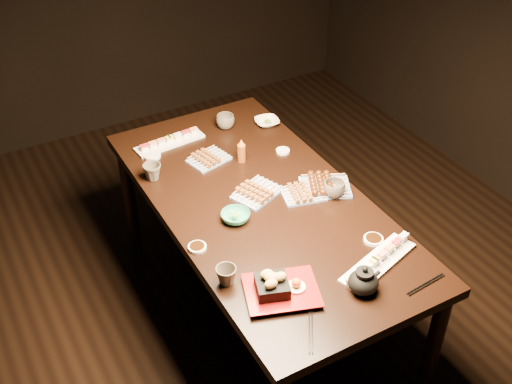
{
  "coord_description": "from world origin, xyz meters",
  "views": [
    {
      "loc": [
        -1.1,
        -1.79,
        2.59
      ],
      "look_at": [
        0.07,
        0.31,
        0.77
      ],
      "focal_mm": 45.0,
      "sensor_mm": 36.0,
      "label": 1
    }
  ],
  "objects_px": {
    "yakitori_plate_center": "(257,190)",
    "edamame_bowl_cream": "(267,122)",
    "tempura_tray": "(282,284)",
    "teacup_near_left": "(226,276)",
    "teacup_far_left": "(152,172)",
    "teapot": "(364,279)",
    "sushi_platter_near": "(378,260)",
    "dining_table": "(261,260)",
    "teacup_mid_right": "(334,189)",
    "yakitori_plate_left": "(209,157)",
    "yakitori_plate_right": "(303,192)",
    "condiment_bottle": "(241,150)",
    "edamame_bowl_green": "(236,217)",
    "teacup_far_right": "(225,122)",
    "sushi_platter_far": "(169,140)"
  },
  "relations": [
    {
      "from": "teapot",
      "to": "yakitori_plate_right",
      "type": "bearing_deg",
      "value": 77.07
    },
    {
      "from": "teapot",
      "to": "tempura_tray",
      "type": "bearing_deg",
      "value": 152.58
    },
    {
      "from": "edamame_bowl_green",
      "to": "teacup_far_left",
      "type": "distance_m",
      "value": 0.52
    },
    {
      "from": "yakitori_plate_left",
      "to": "teacup_far_left",
      "type": "relative_size",
      "value": 2.19
    },
    {
      "from": "tempura_tray",
      "to": "teacup_near_left",
      "type": "bearing_deg",
      "value": 154.33
    },
    {
      "from": "teacup_far_right",
      "to": "condiment_bottle",
      "type": "relative_size",
      "value": 0.78
    },
    {
      "from": "edamame_bowl_cream",
      "to": "tempura_tray",
      "type": "relative_size",
      "value": 0.45
    },
    {
      "from": "yakitori_plate_left",
      "to": "sushi_platter_far",
      "type": "bearing_deg",
      "value": 100.29
    },
    {
      "from": "teacup_mid_right",
      "to": "teacup_far_right",
      "type": "height_order",
      "value": "teacup_mid_right"
    },
    {
      "from": "teacup_far_right",
      "to": "edamame_bowl_cream",
      "type": "bearing_deg",
      "value": -20.81
    },
    {
      "from": "yakitori_plate_left",
      "to": "teacup_near_left",
      "type": "height_order",
      "value": "teacup_near_left"
    },
    {
      "from": "dining_table",
      "to": "tempura_tray",
      "type": "relative_size",
      "value": 6.25
    },
    {
      "from": "sushi_platter_near",
      "to": "sushi_platter_far",
      "type": "xyz_separation_m",
      "value": [
        -0.39,
        1.27,
        -0.0
      ]
    },
    {
      "from": "dining_table",
      "to": "edamame_bowl_green",
      "type": "distance_m",
      "value": 0.44
    },
    {
      "from": "edamame_bowl_cream",
      "to": "teacup_near_left",
      "type": "bearing_deg",
      "value": -127.44
    },
    {
      "from": "yakitori_plate_center",
      "to": "condiment_bottle",
      "type": "relative_size",
      "value": 1.71
    },
    {
      "from": "sushi_platter_far",
      "to": "yakitori_plate_left",
      "type": "xyz_separation_m",
      "value": [
        0.11,
        -0.25,
        0.0
      ]
    },
    {
      "from": "yakitori_plate_center",
      "to": "teacup_mid_right",
      "type": "distance_m",
      "value": 0.36
    },
    {
      "from": "yakitori_plate_center",
      "to": "teacup_mid_right",
      "type": "relative_size",
      "value": 2.16
    },
    {
      "from": "edamame_bowl_cream",
      "to": "teacup_far_left",
      "type": "height_order",
      "value": "teacup_far_left"
    },
    {
      "from": "yakitori_plate_right",
      "to": "teacup_far_left",
      "type": "bearing_deg",
      "value": 154.12
    },
    {
      "from": "dining_table",
      "to": "teacup_near_left",
      "type": "bearing_deg",
      "value": -132.04
    },
    {
      "from": "sushi_platter_far",
      "to": "dining_table",
      "type": "bearing_deg",
      "value": 99.77
    },
    {
      "from": "edamame_bowl_green",
      "to": "teacup_far_right",
      "type": "xyz_separation_m",
      "value": [
        0.32,
        0.73,
        0.02
      ]
    },
    {
      "from": "sushi_platter_far",
      "to": "teacup_mid_right",
      "type": "bearing_deg",
      "value": 116.65
    },
    {
      "from": "dining_table",
      "to": "teacup_mid_right",
      "type": "relative_size",
      "value": 17.75
    },
    {
      "from": "edamame_bowl_green",
      "to": "edamame_bowl_cream",
      "type": "xyz_separation_m",
      "value": [
        0.54,
        0.65,
        -0.0
      ]
    },
    {
      "from": "teacup_far_right",
      "to": "yakitori_plate_center",
      "type": "bearing_deg",
      "value": -103.29
    },
    {
      "from": "condiment_bottle",
      "to": "edamame_bowl_green",
      "type": "bearing_deg",
      "value": -121.36
    },
    {
      "from": "yakitori_plate_left",
      "to": "teacup_mid_right",
      "type": "bearing_deg",
      "value": -68.88
    },
    {
      "from": "teacup_mid_right",
      "to": "teapot",
      "type": "bearing_deg",
      "value": -114.14
    },
    {
      "from": "teacup_mid_right",
      "to": "teapot",
      "type": "height_order",
      "value": "teapot"
    },
    {
      "from": "yakitori_plate_center",
      "to": "yakitori_plate_right",
      "type": "height_order",
      "value": "yakitori_plate_center"
    },
    {
      "from": "teacup_far_left",
      "to": "teapot",
      "type": "height_order",
      "value": "teapot"
    },
    {
      "from": "yakitori_plate_center",
      "to": "edamame_bowl_cream",
      "type": "height_order",
      "value": "yakitori_plate_center"
    },
    {
      "from": "edamame_bowl_cream",
      "to": "yakitori_plate_left",
      "type": "bearing_deg",
      "value": -159.41
    },
    {
      "from": "yakitori_plate_center",
      "to": "edamame_bowl_cream",
      "type": "bearing_deg",
      "value": 33.76
    },
    {
      "from": "sushi_platter_near",
      "to": "yakitori_plate_right",
      "type": "bearing_deg",
      "value": 74.97
    },
    {
      "from": "teacup_mid_right",
      "to": "teacup_far_left",
      "type": "height_order",
      "value": "teacup_far_left"
    },
    {
      "from": "tempura_tray",
      "to": "teapot",
      "type": "xyz_separation_m",
      "value": [
        0.29,
        -0.14,
        0.01
      ]
    },
    {
      "from": "edamame_bowl_green",
      "to": "teacup_near_left",
      "type": "xyz_separation_m",
      "value": [
        -0.22,
        -0.33,
        0.02
      ]
    },
    {
      "from": "yakitori_plate_right",
      "to": "teacup_near_left",
      "type": "distance_m",
      "value": 0.67
    },
    {
      "from": "teacup_mid_right",
      "to": "teacup_far_right",
      "type": "bearing_deg",
      "value": 101.74
    },
    {
      "from": "condiment_bottle",
      "to": "tempura_tray",
      "type": "bearing_deg",
      "value": -108.52
    },
    {
      "from": "dining_table",
      "to": "teacup_near_left",
      "type": "distance_m",
      "value": 0.69
    },
    {
      "from": "edamame_bowl_green",
      "to": "teapot",
      "type": "relative_size",
      "value": 0.92
    },
    {
      "from": "sushi_platter_near",
      "to": "teacup_far_left",
      "type": "distance_m",
      "value": 1.18
    },
    {
      "from": "yakitori_plate_center",
      "to": "teacup_near_left",
      "type": "relative_size",
      "value": 2.57
    },
    {
      "from": "sushi_platter_near",
      "to": "edamame_bowl_green",
      "type": "distance_m",
      "value": 0.66
    },
    {
      "from": "dining_table",
      "to": "tempura_tray",
      "type": "height_order",
      "value": "tempura_tray"
    }
  ]
}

